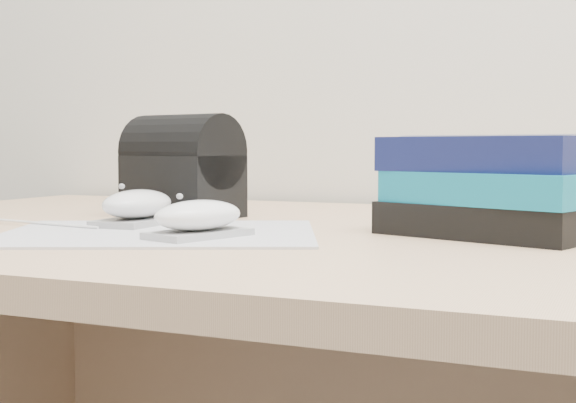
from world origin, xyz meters
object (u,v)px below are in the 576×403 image
at_px(book_stack, 500,186).
at_px(pouch, 183,167).
at_px(mouse_front, 199,218).
at_px(mouse_rear, 138,207).

xyz_separation_m(book_stack, pouch, (-0.42, 0.05, 0.01)).
xyz_separation_m(mouse_front, pouch, (-0.15, 0.22, 0.04)).
bearing_deg(mouse_rear, book_stack, 12.05).
distance_m(mouse_rear, book_stack, 0.41).
height_order(mouse_front, book_stack, book_stack).
bearing_deg(book_stack, mouse_front, -147.77).
distance_m(mouse_front, book_stack, 0.32).
xyz_separation_m(mouse_rear, pouch, (-0.02, 0.13, 0.04)).
bearing_deg(mouse_rear, pouch, 97.93).
relative_size(mouse_rear, pouch, 0.72).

